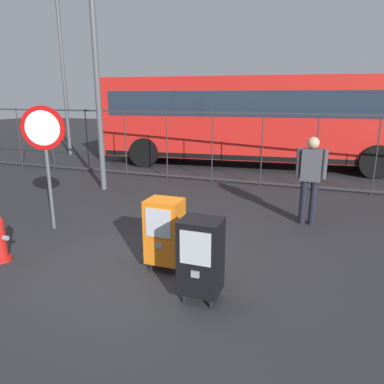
# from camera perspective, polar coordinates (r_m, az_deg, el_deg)

# --- Properties ---
(ground_plane) EXTENTS (60.00, 60.00, 0.00)m
(ground_plane) POSITION_cam_1_polar(r_m,az_deg,el_deg) (5.14, -7.92, -12.76)
(ground_plane) COLOR #262628
(newspaper_box_primary) EXTENTS (0.48, 0.42, 1.02)m
(newspaper_box_primary) POSITION_cam_1_polar(r_m,az_deg,el_deg) (4.26, 1.43, -10.15)
(newspaper_box_primary) COLOR black
(newspaper_box_primary) RESTS_ON ground_plane
(newspaper_box_secondary) EXTENTS (0.48, 0.42, 1.02)m
(newspaper_box_secondary) POSITION_cam_1_polar(r_m,az_deg,el_deg) (5.02, -4.38, -6.18)
(newspaper_box_secondary) COLOR black
(newspaper_box_secondary) RESTS_ON ground_plane
(stop_sign) EXTENTS (0.71, 0.31, 2.23)m
(stop_sign) POSITION_cam_1_polar(r_m,az_deg,el_deg) (6.82, -22.41, 7.31)
(stop_sign) COLOR #4C4F54
(stop_sign) RESTS_ON ground_plane
(pedestrian) EXTENTS (0.55, 0.22, 1.67)m
(pedestrian) POSITION_cam_1_polar(r_m,az_deg,el_deg) (7.03, 18.34, 2.47)
(pedestrian) COLOR black
(pedestrian) RESTS_ON ground_plane
(fence_barrier) EXTENTS (18.03, 0.04, 2.00)m
(fence_barrier) POSITION_cam_1_polar(r_m,az_deg,el_deg) (9.94, 7.08, 7.01)
(fence_barrier) COLOR #2D2D33
(fence_barrier) RESTS_ON ground_plane
(bus_near) EXTENTS (10.69, 3.58, 3.00)m
(bus_near) POSITION_cam_1_polar(r_m,az_deg,el_deg) (12.81, 10.21, 11.76)
(bus_near) COLOR red
(bus_near) RESTS_ON ground_plane
(street_light_near_right) EXTENTS (0.32, 0.32, 7.93)m
(street_light_near_right) POSITION_cam_1_polar(r_m,az_deg,el_deg) (9.73, -15.67, 27.33)
(street_light_near_right) COLOR #4C4F54
(street_light_near_right) RESTS_ON ground_plane
(street_light_far_left) EXTENTS (0.32, 0.32, 7.28)m
(street_light_far_left) POSITION_cam_1_polar(r_m,az_deg,el_deg) (16.07, -20.11, 20.66)
(street_light_far_left) COLOR #4C4F54
(street_light_far_left) RESTS_ON ground_plane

